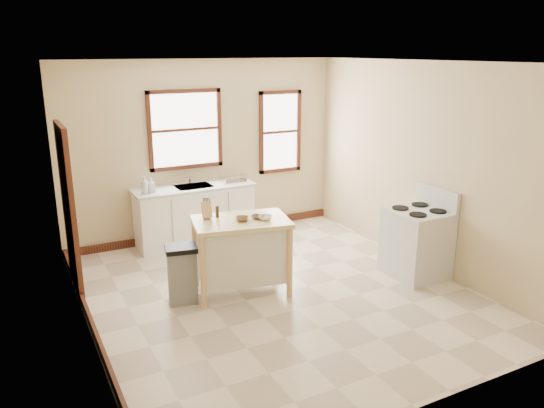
{
  "coord_description": "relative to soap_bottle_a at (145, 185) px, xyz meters",
  "views": [
    {
      "loc": [
        -2.85,
        -5.34,
        2.94
      ],
      "look_at": [
        0.12,
        0.4,
        1.04
      ],
      "focal_mm": 35.0,
      "sensor_mm": 36.0,
      "label": 1
    }
  ],
  "objects": [
    {
      "name": "dish_rack",
      "position": [
        1.42,
        0.06,
        -0.08
      ],
      "size": [
        0.44,
        0.38,
        0.1
      ],
      "primitive_type": null,
      "rotation": [
        0.0,
        0.0,
        -0.27
      ],
      "color": "silver",
      "rests_on": "sink_counter"
    },
    {
      "name": "baseboard_left",
      "position": [
        -1.15,
        -2.11,
        -0.99
      ],
      "size": [
        0.04,
        5.0,
        0.12
      ],
      "primitive_type": "cube",
      "color": "#35130E",
      "rests_on": "ground"
    },
    {
      "name": "bowl_a",
      "position": [
        0.7,
        -1.88,
        -0.08
      ],
      "size": [
        0.24,
        0.24,
        0.04
      ],
      "primitive_type": "imported",
      "rotation": [
        0.0,
        0.0,
        -0.5
      ],
      "color": "brown",
      "rests_on": "kitchen_island"
    },
    {
      "name": "ceiling",
      "position": [
        1.07,
        -2.11,
        1.75
      ],
      "size": [
        5.0,
        5.0,
        0.0
      ],
      "primitive_type": "plane",
      "rotation": [
        3.14,
        0.0,
        0.0
      ],
      "color": "white",
      "rests_on": "ground"
    },
    {
      "name": "trash_bin",
      "position": [
        -0.05,
        -1.78,
        -0.69
      ],
      "size": [
        0.42,
        0.38,
        0.72
      ],
      "primitive_type": null,
      "rotation": [
        0.0,
        0.0,
        -0.2
      ],
      "color": "slate",
      "rests_on": "ground"
    },
    {
      "name": "door_left",
      "position": [
        -1.14,
        -0.81,
        0.0
      ],
      "size": [
        0.06,
        0.9,
        2.1
      ],
      "primitive_type": "cube",
      "color": "#35130E",
      "rests_on": "ground"
    },
    {
      "name": "wall_right",
      "position": [
        3.32,
        -2.11,
        0.35
      ],
      "size": [
        0.04,
        5.0,
        2.8
      ],
      "primitive_type": "cube",
      "color": "beige",
      "rests_on": "ground"
    },
    {
      "name": "wall_left",
      "position": [
        -1.18,
        -2.11,
        0.35
      ],
      "size": [
        0.04,
        5.0,
        2.8
      ],
      "primitive_type": "cube",
      "color": "beige",
      "rests_on": "ground"
    },
    {
      "name": "sink_counter",
      "position": [
        0.77,
        0.09,
        -0.59
      ],
      "size": [
        1.86,
        0.62,
        0.92
      ],
      "primitive_type": null,
      "color": "white",
      "rests_on": "ground"
    },
    {
      "name": "window_main",
      "position": [
        0.77,
        0.37,
        0.7
      ],
      "size": [
        1.17,
        0.06,
        1.22
      ],
      "primitive_type": null,
      "color": "#35130E",
      "rests_on": "wall_back"
    },
    {
      "name": "floor",
      "position": [
        1.07,
        -2.11,
        -1.05
      ],
      "size": [
        5.0,
        5.0,
        0.0
      ],
      "primitive_type": "plane",
      "color": "beige",
      "rests_on": "ground"
    },
    {
      "name": "gas_stove",
      "position": [
        2.98,
        -2.45,
        -0.46
      ],
      "size": [
        0.73,
        0.74,
        1.18
      ],
      "primitive_type": null,
      "color": "silver",
      "rests_on": "ground"
    },
    {
      "name": "pepper_grinder",
      "position": [
        0.48,
        -1.62,
        -0.03
      ],
      "size": [
        0.05,
        0.05,
        0.15
      ],
      "primitive_type": "cylinder",
      "rotation": [
        0.0,
        0.0,
        -0.19
      ],
      "color": "#3B2210",
      "rests_on": "kitchen_island"
    },
    {
      "name": "bowl_c",
      "position": [
        0.96,
        -1.97,
        -0.08
      ],
      "size": [
        0.2,
        0.2,
        0.05
      ],
      "primitive_type": "imported",
      "rotation": [
        0.0,
        0.0,
        -0.24
      ],
      "color": "white",
      "rests_on": "kitchen_island"
    },
    {
      "name": "baseboard_back",
      "position": [
        1.07,
        0.36,
        -0.99
      ],
      "size": [
        4.5,
        0.04,
        0.12
      ],
      "primitive_type": "cube",
      "color": "#35130E",
      "rests_on": "ground"
    },
    {
      "name": "faucet",
      "position": [
        0.77,
        0.27,
        -0.02
      ],
      "size": [
        0.03,
        0.03,
        0.22
      ],
      "primitive_type": "cylinder",
      "color": "silver",
      "rests_on": "sink_counter"
    },
    {
      "name": "soap_bottle_a",
      "position": [
        0.0,
        0.0,
        0.0
      ],
      "size": [
        0.11,
        0.11,
        0.26
      ],
      "primitive_type": "imported",
      "rotation": [
        0.0,
        0.0,
        0.09
      ],
      "color": "#B2B2B2",
      "rests_on": "sink_counter"
    },
    {
      "name": "window_side",
      "position": [
        2.42,
        0.37,
        0.55
      ],
      "size": [
        0.77,
        0.06,
        1.37
      ],
      "primitive_type": null,
      "color": "#35130E",
      "rests_on": "wall_back"
    },
    {
      "name": "wall_back",
      "position": [
        1.07,
        0.39,
        0.35
      ],
      "size": [
        4.5,
        0.04,
        2.8
      ],
      "primitive_type": "cube",
      "color": "beige",
      "rests_on": "ground"
    },
    {
      "name": "soap_bottle_b",
      "position": [
        0.11,
        0.04,
        -0.02
      ],
      "size": [
        0.1,
        0.1,
        0.21
      ],
      "primitive_type": "imported",
      "rotation": [
        0.0,
        0.0,
        0.03
      ],
      "color": "#B2B2B2",
      "rests_on": "sink_counter"
    },
    {
      "name": "bowl_b",
      "position": [
        0.9,
        -1.88,
        -0.09
      ],
      "size": [
        0.21,
        0.21,
        0.04
      ],
      "primitive_type": "imported",
      "rotation": [
        0.0,
        0.0,
        0.68
      ],
      "color": "brown",
      "rests_on": "kitchen_island"
    },
    {
      "name": "knife_block",
      "position": [
        0.35,
        -1.6,
        -0.0
      ],
      "size": [
        0.1,
        0.1,
        0.2
      ],
      "primitive_type": null,
      "rotation": [
        0.0,
        0.0,
        -0.01
      ],
      "color": "tan",
      "rests_on": "kitchen_island"
    },
    {
      "name": "kitchen_island",
      "position": [
        0.7,
        -1.83,
        -0.58
      ],
      "size": [
        1.28,
        0.95,
        0.95
      ],
      "primitive_type": null,
      "rotation": [
        0.0,
        0.0,
        -0.2
      ],
      "color": "#F7E391",
      "rests_on": "ground"
    }
  ]
}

